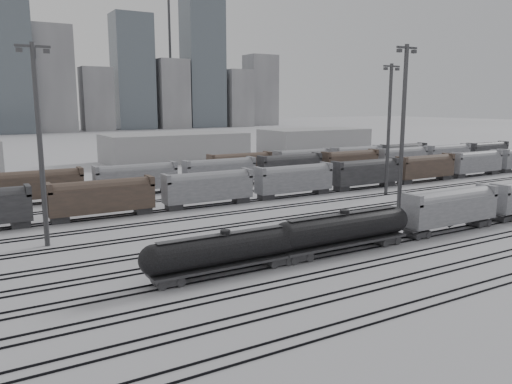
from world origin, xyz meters
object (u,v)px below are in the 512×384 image
tank_car_b (344,229)px  tank_car_a (226,250)px  hopper_car_a (451,206)px  light_mast_c (403,125)px

tank_car_b → tank_car_a: bearing=180.0°
hopper_car_a → light_mast_c: light_mast_c is taller
hopper_car_a → tank_car_a: bearing=180.0°
hopper_car_a → light_mast_c: (3.93, 12.58, 10.00)m
tank_car_a → hopper_car_a: 32.82m
hopper_car_a → tank_car_b: bearing=180.0°
tank_car_a → hopper_car_a: hopper_car_a is taller
tank_car_b → light_mast_c: size_ratio=0.74×
tank_car_b → light_mast_c: light_mast_c is taller
tank_car_a → tank_car_b: bearing=0.0°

